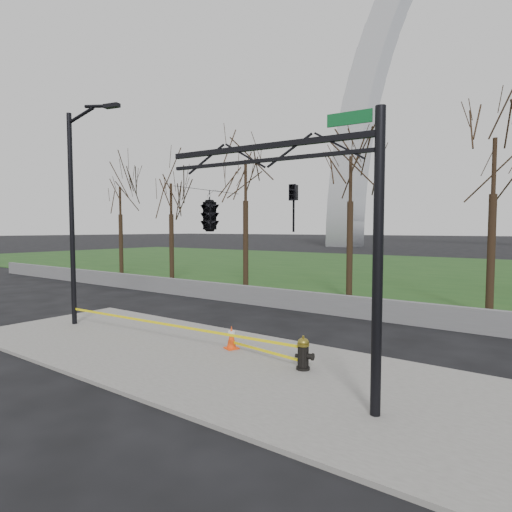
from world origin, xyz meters
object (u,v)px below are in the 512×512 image
Objects in this scene: fire_hydrant at (304,354)px; traffic_signal_mast at (236,210)px; traffic_cone at (231,337)px; street_light at (76,203)px.

traffic_signal_mast is at bearing -119.91° from fire_hydrant.
traffic_cone is 0.12× the size of traffic_signal_mast.
street_light reaches higher than traffic_cone.
traffic_cone is 4.72m from traffic_signal_mast.
traffic_cone is 8.06m from street_light.
street_light is (-9.51, -0.46, 4.19)m from fire_hydrant.
traffic_signal_mast is at bearing -48.18° from traffic_cone.
traffic_signal_mast is (1.95, -2.18, 3.70)m from traffic_cone.
traffic_signal_mast is (-0.76, -1.80, 3.64)m from fire_hydrant.
street_light is at bearing 175.61° from fire_hydrant.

